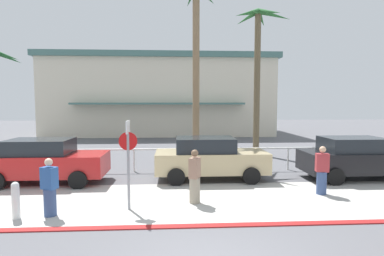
# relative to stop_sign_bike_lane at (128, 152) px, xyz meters

# --- Properties ---
(ground_plane) EXTENTS (80.00, 80.00, 0.00)m
(ground_plane) POSITION_rel_stop_sign_bike_lane_xyz_m (1.85, 6.47, -1.68)
(ground_plane) COLOR #5B5B60
(sidewalk_strip) EXTENTS (44.00, 4.00, 0.02)m
(sidewalk_strip) POSITION_rel_stop_sign_bike_lane_xyz_m (1.85, 0.67, -1.67)
(sidewalk_strip) COLOR beige
(sidewalk_strip) RESTS_ON ground
(curb_paint) EXTENTS (44.00, 0.24, 0.03)m
(curb_paint) POSITION_rel_stop_sign_bike_lane_xyz_m (1.85, -1.33, -1.66)
(curb_paint) COLOR maroon
(curb_paint) RESTS_ON ground
(building_backdrop) EXTENTS (21.64, 10.87, 7.53)m
(building_backdrop) POSITION_rel_stop_sign_bike_lane_xyz_m (0.01, 23.20, 2.11)
(building_backdrop) COLOR beige
(building_backdrop) RESTS_ON ground
(rail_fence) EXTENTS (27.98, 0.08, 1.04)m
(rail_fence) POSITION_rel_stop_sign_bike_lane_xyz_m (1.85, 4.97, -0.84)
(rail_fence) COLOR white
(rail_fence) RESTS_ON ground
(stop_sign_bike_lane) EXTENTS (0.52, 0.56, 2.56)m
(stop_sign_bike_lane) POSITION_rel_stop_sign_bike_lane_xyz_m (0.00, 0.00, 0.00)
(stop_sign_bike_lane) COLOR gray
(stop_sign_bike_lane) RESTS_ON ground
(bollard_2) EXTENTS (0.20, 0.20, 1.00)m
(bollard_2) POSITION_rel_stop_sign_bike_lane_xyz_m (-2.86, -0.56, -1.16)
(bollard_2) COLOR white
(bollard_2) RESTS_ON ground
(palm_tree_2) EXTENTS (3.30, 3.33, 9.15)m
(palm_tree_2) POSITION_rel_stop_sign_bike_lane_xyz_m (2.47, 7.57, 5.00)
(palm_tree_2) COLOR #846B4C
(palm_tree_2) RESTS_ON ground
(palm_tree_3) EXTENTS (3.27, 3.21, 8.46)m
(palm_tree_3) POSITION_rel_stop_sign_bike_lane_xyz_m (6.20, 9.26, 4.39)
(palm_tree_3) COLOR brown
(palm_tree_3) RESTS_ON ground
(car_red_1) EXTENTS (4.40, 2.02, 1.69)m
(car_red_1) POSITION_rel_stop_sign_bike_lane_xyz_m (-3.58, 3.17, -0.81)
(car_red_1) COLOR red
(car_red_1) RESTS_ON ground
(car_tan_2) EXTENTS (4.40, 2.02, 1.69)m
(car_tan_2) POSITION_rel_stop_sign_bike_lane_xyz_m (2.72, 3.40, -0.81)
(car_tan_2) COLOR tan
(car_tan_2) RESTS_ON ground
(car_black_3) EXTENTS (4.40, 2.02, 1.69)m
(car_black_3) POSITION_rel_stop_sign_bike_lane_xyz_m (8.59, 3.08, -0.81)
(car_black_3) COLOR black
(car_black_3) RESTS_ON ground
(pedestrian_0) EXTENTS (0.42, 0.47, 1.66)m
(pedestrian_0) POSITION_rel_stop_sign_bike_lane_xyz_m (1.92, 0.45, -0.91)
(pedestrian_0) COLOR gray
(pedestrian_0) RESTS_ON ground
(pedestrian_1) EXTENTS (0.44, 0.38, 1.63)m
(pedestrian_1) POSITION_rel_stop_sign_bike_lane_xyz_m (6.20, 1.11, -0.93)
(pedestrian_1) COLOR #384C7A
(pedestrian_1) RESTS_ON ground
(pedestrian_2) EXTENTS (0.47, 0.42, 1.59)m
(pedestrian_2) POSITION_rel_stop_sign_bike_lane_xyz_m (-2.05, -0.40, -0.95)
(pedestrian_2) COLOR #384C7A
(pedestrian_2) RESTS_ON ground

